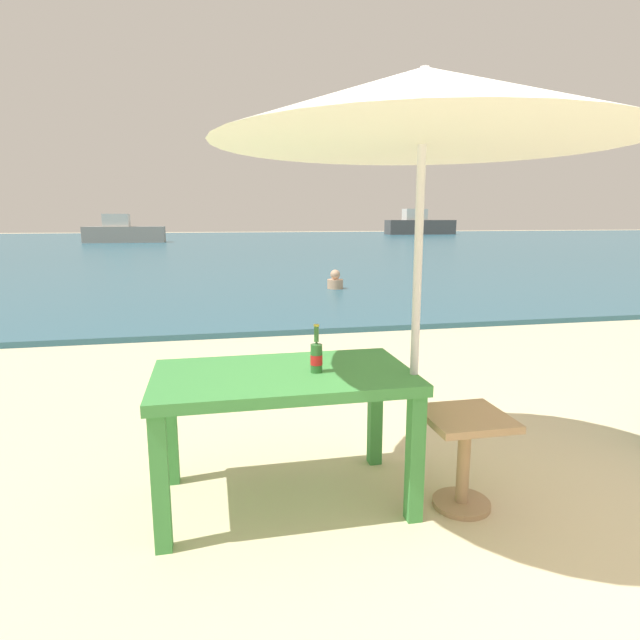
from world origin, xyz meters
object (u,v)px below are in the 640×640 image
at_px(picnic_table_green, 284,391).
at_px(boat_barge, 419,225).
at_px(beer_bottle_amber, 316,355).
at_px(side_table_wood, 464,447).
at_px(boat_ferry, 123,232).
at_px(swimmer_person, 335,281).
at_px(patio_umbrella, 423,107).

bearing_deg(picnic_table_green, boat_barge, 66.74).
distance_m(beer_bottle_amber, side_table_wood, 0.95).
xyz_separation_m(beer_bottle_amber, boat_ferry, (-5.68, 32.09, -0.15)).
bearing_deg(swimmer_person, side_table_wood, -98.80).
relative_size(beer_bottle_amber, boat_ferry, 0.06).
distance_m(patio_umbrella, side_table_wood, 1.79).
distance_m(swimmer_person, boat_barge, 39.23).
xyz_separation_m(side_table_wood, boat_barge, (17.87, 44.08, 0.56)).
bearing_deg(patio_umbrella, boat_barge, 67.59).
xyz_separation_m(beer_bottle_amber, patio_umbrella, (0.51, -0.14, 1.26)).
bearing_deg(picnic_table_green, swimmer_person, 74.59).
height_order(beer_bottle_amber, boat_barge, boat_barge).
bearing_deg(boat_barge, beer_bottle_amber, -113.04).
relative_size(swimmer_person, boat_barge, 0.06).
bearing_deg(side_table_wood, beer_bottle_amber, 163.85).
height_order(picnic_table_green, boat_ferry, boat_ferry).
bearing_deg(side_table_wood, picnic_table_green, 164.27).
xyz_separation_m(side_table_wood, boat_ferry, (-6.46, 32.31, 0.35)).
distance_m(side_table_wood, boat_barge, 47.57).
relative_size(picnic_table_green, patio_umbrella, 0.61).
bearing_deg(boat_barge, picnic_table_green, -113.26).
xyz_separation_m(beer_bottle_amber, side_table_wood, (0.78, -0.23, -0.50)).
height_order(patio_umbrella, boat_ferry, patio_umbrella).
relative_size(side_table_wood, boat_barge, 0.08).
bearing_deg(patio_umbrella, side_table_wood, -17.13).
bearing_deg(swimmer_person, boat_ferry, 108.10).
relative_size(patio_umbrella, boat_barge, 0.36).
distance_m(side_table_wood, boat_ferry, 32.95).
distance_m(picnic_table_green, beer_bottle_amber, 0.27).
distance_m(boat_ferry, boat_barge, 27.03).
relative_size(patio_umbrella, swimmer_person, 5.61).
bearing_deg(picnic_table_green, boat_ferry, 99.74).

